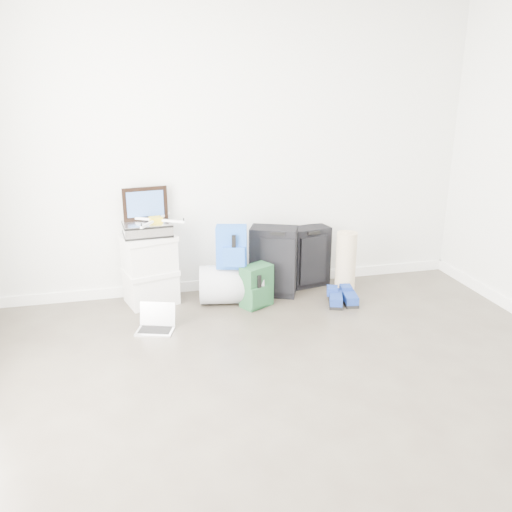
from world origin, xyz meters
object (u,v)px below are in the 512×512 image
object	(u,v)px
laptop	(156,324)
duffel_bag	(232,284)
carry_on	(309,257)
briefcase	(147,229)
large_suitcase	(274,262)
boxes_stack	(150,269)

from	to	relation	value
laptop	duffel_bag	bearing A→B (deg)	47.94
duffel_bag	carry_on	world-z (taller)	carry_on
briefcase	large_suitcase	bearing A→B (deg)	-8.07
duffel_bag	briefcase	bearing A→B (deg)	176.20
carry_on	laptop	size ratio (longest dim) A/B	1.71
carry_on	laptop	world-z (taller)	carry_on
briefcase	large_suitcase	xyz separation A→B (m)	(1.15, -0.08, -0.38)
large_suitcase	carry_on	size ratio (longest dim) A/B	1.11
boxes_stack	carry_on	distance (m)	1.56
large_suitcase	laptop	xyz separation A→B (m)	(-1.15, -0.51, -0.28)
boxes_stack	briefcase	size ratio (longest dim) A/B	1.57
boxes_stack	duffel_bag	size ratio (longest dim) A/B	1.12
large_suitcase	carry_on	xyz separation A→B (m)	(0.41, 0.15, -0.03)
laptop	boxes_stack	bearing A→B (deg)	108.65
briefcase	laptop	size ratio (longest dim) A/B	1.18
briefcase	carry_on	distance (m)	1.62
briefcase	duffel_bag	distance (m)	0.92
briefcase	large_suitcase	world-z (taller)	briefcase
laptop	carry_on	bearing A→B (deg)	41.34
briefcase	duffel_bag	xyz separation A→B (m)	(0.73, -0.18, -0.53)
large_suitcase	carry_on	distance (m)	0.44
duffel_bag	boxes_stack	bearing A→B (deg)	176.20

